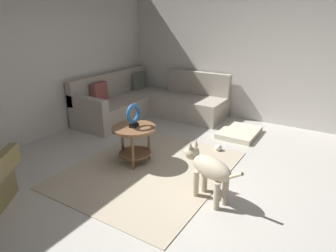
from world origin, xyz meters
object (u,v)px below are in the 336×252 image
dog_bed_mat (239,132)px  dog (208,169)px  side_table (134,135)px  dog_toy_ball (218,148)px  sectional_couch (148,103)px  torus_sculpture (133,115)px

dog_bed_mat → dog: dog is taller
side_table → dog_toy_ball: side_table is taller
sectional_couch → dog_bed_mat: bearing=-90.2°
side_table → dog: (-0.27, -1.22, -0.04)m
side_table → dog_toy_ball: (0.97, -0.85, -0.36)m
side_table → torus_sculpture: size_ratio=1.84×
torus_sculpture → dog_bed_mat: bearing=-27.1°
torus_sculpture → sectional_couch: bearing=30.1°
dog_bed_mat → dog_toy_ball: size_ratio=7.57×
dog_bed_mat → dog_toy_ball: (-0.80, 0.06, 0.01)m
sectional_couch → dog: bearing=-132.3°
sectional_couch → torus_sculpture: bearing=-149.9°
torus_sculpture → dog_toy_ball: torus_sculpture is taller
dog_toy_ball → sectional_couch: bearing=66.8°
dog_bed_mat → dog: bearing=-171.3°
torus_sculpture → dog_toy_ball: size_ratio=3.08×
torus_sculpture → dog_bed_mat: torus_sculpture is taller
side_table → dog_bed_mat: size_ratio=0.75×
sectional_couch → dog_toy_ball: sectional_couch is taller
sectional_couch → dog_toy_ball: size_ratio=21.29×
torus_sculpture → side_table: bearing=90.0°
sectional_couch → dog: (-2.05, -2.25, 0.09)m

